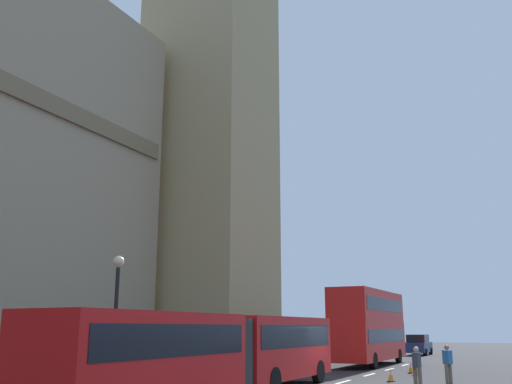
{
  "coord_description": "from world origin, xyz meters",
  "views": [
    {
      "loc": [
        -25.22,
        -8.46,
        2.44
      ],
      "look_at": [
        -0.07,
        3.88,
        9.21
      ],
      "focal_mm": 39.59,
      "sensor_mm": 36.0,
      "label": 1
    }
  ],
  "objects_px": {
    "street_lamp": "(116,312)",
    "pedestrian_near_cones": "(417,366)",
    "traffic_cone_middle": "(416,370)",
    "pedestrian_by_kerb": "(448,363)",
    "sedan_lead": "(419,345)",
    "articulated_bus": "(221,348)",
    "traffic_cone_west": "(391,375)",
    "traffic_cone_east": "(411,368)",
    "double_decker_bus": "(369,324)"
  },
  "relations": [
    {
      "from": "double_decker_bus",
      "to": "pedestrian_near_cones",
      "type": "height_order",
      "value": "double_decker_bus"
    },
    {
      "from": "articulated_bus",
      "to": "traffic_cone_west",
      "type": "height_order",
      "value": "articulated_bus"
    },
    {
      "from": "sedan_lead",
      "to": "pedestrian_near_cones",
      "type": "xyz_separation_m",
      "value": [
        -30.61,
        -5.58,
        -0.0
      ]
    },
    {
      "from": "double_decker_bus",
      "to": "street_lamp",
      "type": "relative_size",
      "value": 2.05
    },
    {
      "from": "traffic_cone_middle",
      "to": "pedestrian_by_kerb",
      "type": "distance_m",
      "value": 4.57
    },
    {
      "from": "traffic_cone_west",
      "to": "pedestrian_near_cones",
      "type": "height_order",
      "value": "pedestrian_near_cones"
    },
    {
      "from": "articulated_bus",
      "to": "street_lamp",
      "type": "distance_m",
      "value": 4.72
    },
    {
      "from": "double_decker_bus",
      "to": "street_lamp",
      "type": "xyz_separation_m",
      "value": [
        -20.83,
        4.5,
        0.35
      ]
    },
    {
      "from": "double_decker_bus",
      "to": "sedan_lead",
      "type": "distance_m",
      "value": 16.72
    },
    {
      "from": "traffic_cone_east",
      "to": "pedestrian_near_cones",
      "type": "relative_size",
      "value": 0.34
    },
    {
      "from": "articulated_bus",
      "to": "double_decker_bus",
      "type": "bearing_deg",
      "value": 0.01
    },
    {
      "from": "street_lamp",
      "to": "articulated_bus",
      "type": "bearing_deg",
      "value": -84.06
    },
    {
      "from": "articulated_bus",
      "to": "sedan_lead",
      "type": "xyz_separation_m",
      "value": [
        36.98,
        -0.13,
        -0.83
      ]
    },
    {
      "from": "traffic_cone_west",
      "to": "street_lamp",
      "type": "bearing_deg",
      "value": 139.18
    },
    {
      "from": "double_decker_bus",
      "to": "pedestrian_by_kerb",
      "type": "relative_size",
      "value": 6.38
    },
    {
      "from": "traffic_cone_east",
      "to": "traffic_cone_middle",
      "type": "bearing_deg",
      "value": -160.99
    },
    {
      "from": "double_decker_bus",
      "to": "traffic_cone_west",
      "type": "relative_size",
      "value": 18.58
    },
    {
      "from": "sedan_lead",
      "to": "traffic_cone_middle",
      "type": "relative_size",
      "value": 7.59
    },
    {
      "from": "double_decker_bus",
      "to": "pedestrian_by_kerb",
      "type": "distance_m",
      "value": 13.01
    },
    {
      "from": "traffic_cone_west",
      "to": "traffic_cone_east",
      "type": "bearing_deg",
      "value": 1.65
    },
    {
      "from": "double_decker_bus",
      "to": "sedan_lead",
      "type": "relative_size",
      "value": 2.45
    },
    {
      "from": "traffic_cone_west",
      "to": "traffic_cone_middle",
      "type": "xyz_separation_m",
      "value": [
        3.93,
        -0.4,
        0.0
      ]
    },
    {
      "from": "double_decker_bus",
      "to": "pedestrian_near_cones",
      "type": "relative_size",
      "value": 6.38
    },
    {
      "from": "street_lamp",
      "to": "pedestrian_near_cones",
      "type": "relative_size",
      "value": 3.12
    },
    {
      "from": "traffic_cone_west",
      "to": "pedestrian_near_cones",
      "type": "bearing_deg",
      "value": -148.3
    },
    {
      "from": "sedan_lead",
      "to": "articulated_bus",
      "type": "bearing_deg",
      "value": 179.8
    },
    {
      "from": "double_decker_bus",
      "to": "street_lamp",
      "type": "distance_m",
      "value": 21.32
    },
    {
      "from": "articulated_bus",
      "to": "double_decker_bus",
      "type": "relative_size",
      "value": 1.59
    },
    {
      "from": "traffic_cone_west",
      "to": "pedestrian_by_kerb",
      "type": "bearing_deg",
      "value": -90.41
    },
    {
      "from": "sedan_lead",
      "to": "pedestrian_by_kerb",
      "type": "relative_size",
      "value": 2.6
    },
    {
      "from": "traffic_cone_east",
      "to": "pedestrian_by_kerb",
      "type": "height_order",
      "value": "pedestrian_by_kerb"
    },
    {
      "from": "traffic_cone_middle",
      "to": "pedestrian_by_kerb",
      "type": "height_order",
      "value": "pedestrian_by_kerb"
    },
    {
      "from": "sedan_lead",
      "to": "traffic_cone_west",
      "type": "height_order",
      "value": "sedan_lead"
    },
    {
      "from": "traffic_cone_east",
      "to": "pedestrian_by_kerb",
      "type": "relative_size",
      "value": 0.34
    },
    {
      "from": "pedestrian_near_cones",
      "to": "traffic_cone_west",
      "type": "bearing_deg",
      "value": 31.7
    },
    {
      "from": "articulated_bus",
      "to": "traffic_cone_middle",
      "type": "height_order",
      "value": "articulated_bus"
    },
    {
      "from": "articulated_bus",
      "to": "traffic_cone_west",
      "type": "relative_size",
      "value": 29.5
    },
    {
      "from": "pedestrian_by_kerb",
      "to": "street_lamp",
      "type": "bearing_deg",
      "value": 131.39
    },
    {
      "from": "sedan_lead",
      "to": "traffic_cone_east",
      "type": "xyz_separation_m",
      "value": [
        -22.15,
        -3.63,
        -0.63
      ]
    },
    {
      "from": "articulated_bus",
      "to": "traffic_cone_west",
      "type": "xyz_separation_m",
      "value": [
        9.28,
        -3.92,
        -1.46
      ]
    },
    {
      "from": "traffic_cone_west",
      "to": "street_lamp",
      "type": "distance_m",
      "value": 13.18
    },
    {
      "from": "articulated_bus",
      "to": "double_decker_bus",
      "type": "xyz_separation_m",
      "value": [
        20.36,
        0.0,
        0.96
      ]
    },
    {
      "from": "sedan_lead",
      "to": "traffic_cone_west",
      "type": "relative_size",
      "value": 7.59
    },
    {
      "from": "articulated_bus",
      "to": "traffic_cone_west",
      "type": "distance_m",
      "value": 10.18
    },
    {
      "from": "sedan_lead",
      "to": "traffic_cone_middle",
      "type": "xyz_separation_m",
      "value": [
        -23.77,
        -4.19,
        -0.63
      ]
    },
    {
      "from": "traffic_cone_west",
      "to": "sedan_lead",
      "type": "bearing_deg",
      "value": 7.79
    },
    {
      "from": "traffic_cone_middle",
      "to": "traffic_cone_east",
      "type": "height_order",
      "value": "same"
    },
    {
      "from": "street_lamp",
      "to": "pedestrian_near_cones",
      "type": "bearing_deg",
      "value": -56.19
    },
    {
      "from": "traffic_cone_west",
      "to": "traffic_cone_east",
      "type": "relative_size",
      "value": 1.0
    },
    {
      "from": "street_lamp",
      "to": "traffic_cone_west",
      "type": "bearing_deg",
      "value": -40.82
    }
  ]
}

